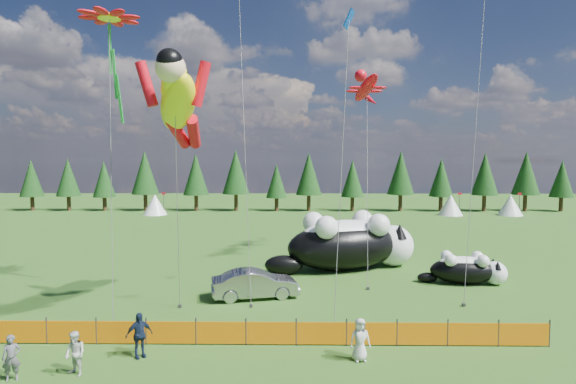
# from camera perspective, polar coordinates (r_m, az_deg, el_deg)

# --- Properties ---
(ground) EXTENTS (160.00, 160.00, 0.00)m
(ground) POSITION_cam_1_polar(r_m,az_deg,el_deg) (21.70, -1.73, -15.79)
(ground) COLOR #0D3B0A
(ground) RESTS_ON ground
(safety_fence) EXTENTS (22.06, 0.06, 1.10)m
(safety_fence) POSITION_cam_1_polar(r_m,az_deg,el_deg) (18.72, -2.16, -17.45)
(safety_fence) COLOR #262626
(safety_fence) RESTS_ON ground
(tree_line) EXTENTS (90.00, 4.00, 8.00)m
(tree_line) POSITION_cam_1_polar(r_m,az_deg,el_deg) (65.49, -0.01, 1.07)
(tree_line) COLOR black
(tree_line) RESTS_ON ground
(festival_tents) EXTENTS (50.00, 3.20, 2.80)m
(festival_tents) POSITION_cam_1_polar(r_m,az_deg,el_deg) (61.53, 10.22, -1.61)
(festival_tents) COLOR white
(festival_tents) RESTS_ON ground
(cat_large) EXTENTS (10.38, 6.08, 3.85)m
(cat_large) POSITION_cam_1_polar(r_m,az_deg,el_deg) (30.84, 7.94, -6.34)
(cat_large) COLOR black
(cat_large) RESTS_ON ground
(cat_small) EXTENTS (5.19, 2.22, 1.88)m
(cat_small) POSITION_cam_1_polar(r_m,az_deg,el_deg) (29.22, 21.80, -9.06)
(cat_small) COLOR black
(cat_small) RESTS_ON ground
(car) EXTENTS (4.88, 2.64, 1.53)m
(car) POSITION_cam_1_polar(r_m,az_deg,el_deg) (24.58, -4.19, -11.55)
(car) COLOR #A2A2A7
(car) RESTS_ON ground
(spectator_a) EXTENTS (0.67, 0.57, 1.54)m
(spectator_a) POSITION_cam_1_polar(r_m,az_deg,el_deg) (18.46, -31.69, -17.49)
(spectator_a) COLOR #504F54
(spectator_a) RESTS_ON ground
(spectator_b) EXTENTS (0.86, 0.74, 1.53)m
(spectator_b) POSITION_cam_1_polar(r_m,az_deg,el_deg) (17.83, -25.44, -18.06)
(spectator_b) COLOR beige
(spectator_b) RESTS_ON ground
(spectator_c) EXTENTS (1.11, 1.00, 1.71)m
(spectator_c) POSITION_cam_1_polar(r_m,az_deg,el_deg) (18.42, -18.39, -16.85)
(spectator_c) COLOR #141F37
(spectator_c) RESTS_ON ground
(spectator_e) EXTENTS (0.84, 0.61, 1.57)m
(spectator_e) POSITION_cam_1_polar(r_m,az_deg,el_deg) (17.54, 9.13, -18.02)
(spectator_e) COLOR beige
(spectator_e) RESTS_ON ground
(superhero_kite) EXTENTS (6.06, 6.30, 12.31)m
(superhero_kite) POSITION_cam_1_polar(r_m,az_deg,el_deg) (21.28, -13.80, 10.85)
(superhero_kite) COLOR #FFF20D
(superhero_kite) RESTS_ON ground
(gecko_kite) EXTENTS (3.89, 11.06, 14.83)m
(gecko_kite) POSITION_cam_1_polar(r_m,az_deg,el_deg) (33.96, 9.88, 12.87)
(gecko_kite) COLOR red
(gecko_kite) RESTS_ON ground
(flower_kite) EXTENTS (3.94, 5.51, 14.62)m
(flower_kite) POSITION_cam_1_polar(r_m,az_deg,el_deg) (24.87, -21.75, 19.52)
(flower_kite) COLOR red
(flower_kite) RESTS_ON ground
(diamond_kite_c) EXTENTS (1.25, 3.82, 14.60)m
(diamond_kite_c) POSITION_cam_1_polar(r_m,az_deg,el_deg) (21.56, 7.69, 19.86)
(diamond_kite_c) COLOR #0C46B5
(diamond_kite_c) RESTS_ON ground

